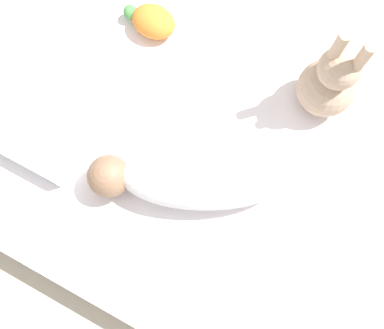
# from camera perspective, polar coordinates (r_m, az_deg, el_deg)

# --- Properties ---
(ground_plane) EXTENTS (12.00, 12.00, 0.00)m
(ground_plane) POSITION_cam_1_polar(r_m,az_deg,el_deg) (1.52, -1.55, -0.43)
(ground_plane) COLOR #B2A893
(bed_mattress) EXTENTS (1.14, 0.99, 0.15)m
(bed_mattress) POSITION_cam_1_polar(r_m,az_deg,el_deg) (1.45, -1.62, 0.31)
(bed_mattress) COLOR white
(bed_mattress) RESTS_ON ground_plane
(swaddled_baby) EXTENTS (0.57, 0.41, 0.17)m
(swaddled_baby) POSITION_cam_1_polar(r_m,az_deg,el_deg) (1.27, 0.51, -1.41)
(swaddled_baby) COLOR white
(swaddled_baby) RESTS_ON bed_mattress
(pillow) EXTENTS (0.38, 0.29, 0.07)m
(pillow) POSITION_cam_1_polar(r_m,az_deg,el_deg) (1.46, -19.79, 5.76)
(pillow) COLOR white
(pillow) RESTS_ON bed_mattress
(bunny_plush) EXTENTS (0.17, 0.17, 0.36)m
(bunny_plush) POSITION_cam_1_polar(r_m,az_deg,el_deg) (1.38, 17.08, 9.89)
(bunny_plush) COLOR tan
(bunny_plush) RESTS_ON bed_mattress
(turtle_plush) EXTENTS (0.18, 0.11, 0.09)m
(turtle_plush) POSITION_cam_1_polar(r_m,az_deg,el_deg) (1.53, -5.10, 17.70)
(turtle_plush) COLOR orange
(turtle_plush) RESTS_ON bed_mattress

